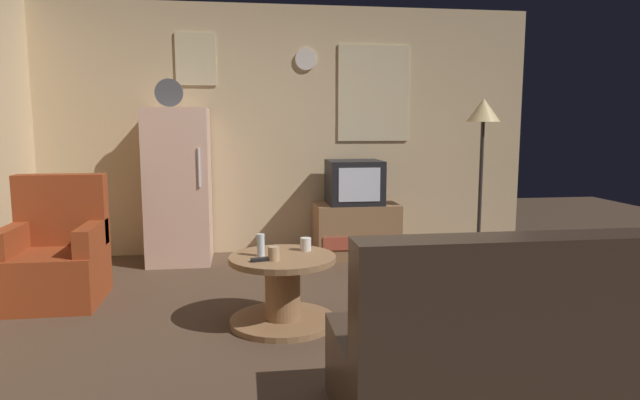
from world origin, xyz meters
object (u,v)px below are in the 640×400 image
(wine_glass, at_px, (261,245))
(mug_ceramic_white, at_px, (306,244))
(remote_control, at_px, (263,259))
(couch, at_px, (528,358))
(armchair, at_px, (56,258))
(book_stack, at_px, (419,249))
(fridge, at_px, (179,186))
(tv_stand, at_px, (356,230))
(crt_tv, at_px, (354,182))
(coffee_table, at_px, (283,290))
(mug_ceramic_tan, at_px, (274,253))
(standing_lamp, at_px, (483,123))

(wine_glass, distance_m, mug_ceramic_white, 0.34)
(remote_control, relative_size, couch, 0.09)
(armchair, bearing_deg, mug_ceramic_white, -18.29)
(wine_glass, height_order, book_stack, wine_glass)
(fridge, distance_m, remote_control, 2.14)
(wine_glass, height_order, armchair, armchair)
(couch, xyz_separation_m, book_stack, (0.53, 3.14, -0.23))
(tv_stand, height_order, armchair, armchair)
(remote_control, bearing_deg, crt_tv, 49.14)
(mug_ceramic_white, bearing_deg, coffee_table, -142.85)
(fridge, distance_m, armchair, 1.45)
(mug_ceramic_white, height_order, couch, couch)
(tv_stand, xyz_separation_m, book_stack, (0.63, -0.14, -0.19))
(tv_stand, relative_size, mug_ceramic_tan, 9.33)
(armchair, bearing_deg, standing_lamp, 10.09)
(fridge, bearing_deg, standing_lamp, -9.28)
(fridge, xyz_separation_m, crt_tv, (1.74, -0.01, 0.01))
(mug_ceramic_tan, xyz_separation_m, book_stack, (1.59, 1.84, -0.44))
(mug_ceramic_tan, xyz_separation_m, armchair, (-1.61, 0.86, -0.18))
(fridge, height_order, mug_ceramic_tan, fridge)
(coffee_table, bearing_deg, remote_control, -137.47)
(crt_tv, bearing_deg, coffee_table, -115.11)
(wine_glass, height_order, remote_control, wine_glass)
(fridge, xyz_separation_m, couch, (1.87, -3.29, -0.44))
(book_stack, bearing_deg, fridge, 176.38)
(crt_tv, height_order, mug_ceramic_tan, crt_tv)
(fridge, xyz_separation_m, standing_lamp, (2.89, -0.47, 0.60))
(tv_stand, height_order, mug_ceramic_tan, mug_ceramic_tan)
(mug_ceramic_tan, height_order, book_stack, mug_ceramic_tan)
(fridge, xyz_separation_m, book_stack, (2.40, -0.15, -0.67))
(standing_lamp, relative_size, mug_ceramic_tan, 17.67)
(coffee_table, bearing_deg, wine_glass, 175.38)
(tv_stand, distance_m, standing_lamp, 1.63)
(fridge, height_order, armchair, fridge)
(remote_control, height_order, couch, couch)
(standing_lamp, height_order, coffee_table, standing_lamp)
(tv_stand, xyz_separation_m, mug_ceramic_white, (-0.72, -1.73, 0.25))
(fridge, distance_m, standing_lamp, 2.99)
(mug_ceramic_white, relative_size, armchair, 0.09)
(mug_ceramic_tan, bearing_deg, remote_control, -173.22)
(armchair, height_order, couch, armchair)
(book_stack, bearing_deg, standing_lamp, -33.24)
(fridge, relative_size, couch, 1.04)
(crt_tv, relative_size, remote_control, 3.60)
(mug_ceramic_tan, xyz_separation_m, couch, (1.06, -1.30, -0.21))
(remote_control, relative_size, book_stack, 0.74)
(wine_glass, distance_m, book_stack, 2.43)
(armchair, xyz_separation_m, couch, (2.67, -2.16, -0.03))
(fridge, relative_size, mug_ceramic_white, 19.67)
(standing_lamp, relative_size, armchair, 1.66)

